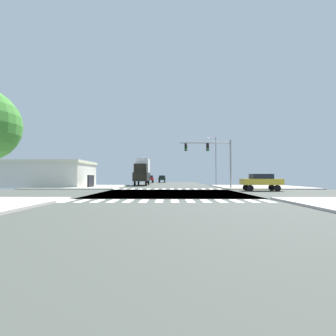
# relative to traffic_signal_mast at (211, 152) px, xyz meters

# --- Properties ---
(ground) EXTENTS (90.00, 90.00, 0.05)m
(ground) POSITION_rel_traffic_signal_mast_xyz_m (-5.23, -7.58, -4.73)
(ground) COLOR #3F433D
(sidewalk_corner_ne) EXTENTS (12.00, 12.00, 0.14)m
(sidewalk_corner_ne) POSITION_rel_traffic_signal_mast_xyz_m (7.77, 4.42, -4.63)
(sidewalk_corner_ne) COLOR #B2ADA3
(sidewalk_corner_ne) RESTS_ON ground
(sidewalk_corner_nw) EXTENTS (12.00, 12.00, 0.14)m
(sidewalk_corner_nw) POSITION_rel_traffic_signal_mast_xyz_m (-18.23, 4.42, -4.63)
(sidewalk_corner_nw) COLOR #B5B49F
(sidewalk_corner_nw) RESTS_ON ground
(crosswalk_near) EXTENTS (13.50, 2.00, 0.01)m
(crosswalk_near) POSITION_rel_traffic_signal_mast_xyz_m (-5.48, -14.88, -4.70)
(crosswalk_near) COLOR white
(crosswalk_near) RESTS_ON ground
(crosswalk_far) EXTENTS (13.50, 2.00, 0.01)m
(crosswalk_far) POSITION_rel_traffic_signal_mast_xyz_m (-5.48, -0.28, -4.70)
(crosswalk_far) COLOR white
(crosswalk_far) RESTS_ON ground
(traffic_signal_mast) EXTENTS (6.66, 0.55, 6.36)m
(traffic_signal_mast) POSITION_rel_traffic_signal_mast_xyz_m (0.00, 0.00, 0.00)
(traffic_signal_mast) COLOR gray
(traffic_signal_mast) RESTS_ON ground
(street_lamp) EXTENTS (1.78, 0.32, 8.68)m
(street_lamp) POSITION_rel_traffic_signal_mast_xyz_m (2.83, 11.87, 0.44)
(street_lamp) COLOR gray
(street_lamp) RESTS_ON ground
(bank_building) EXTENTS (14.53, 8.43, 3.94)m
(bank_building) POSITION_rel_traffic_signal_mast_xyz_m (-24.18, 5.66, -2.73)
(bank_building) COLOR beige
(bank_building) RESTS_ON ground
(sedan_nearside_1) EXTENTS (1.80, 4.30, 1.88)m
(sedan_nearside_1) POSITION_rel_traffic_signal_mast_xyz_m (-7.23, 32.20, -3.59)
(sedan_nearside_1) COLOR black
(sedan_nearside_1) RESTS_ON ground
(sedan_farside_2) EXTENTS (1.80, 4.30, 1.88)m
(sedan_farside_2) POSITION_rel_traffic_signal_mast_xyz_m (-10.23, 29.22, -3.59)
(sedan_farside_2) COLOR black
(sedan_farside_2) RESTS_ON ground
(box_truck_queued_1) EXTENTS (2.40, 7.20, 4.85)m
(box_truck_queued_1) POSITION_rel_traffic_signal_mast_xyz_m (-10.23, 12.33, -2.14)
(box_truck_queued_1) COLOR black
(box_truck_queued_1) RESTS_ON ground
(sedan_leading_4) EXTENTS (4.30, 1.80, 1.88)m
(sedan_leading_4) POSITION_rel_traffic_signal_mast_xyz_m (4.87, -4.08, -3.59)
(sedan_leading_4) COLOR black
(sedan_leading_4) RESTS_ON ground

